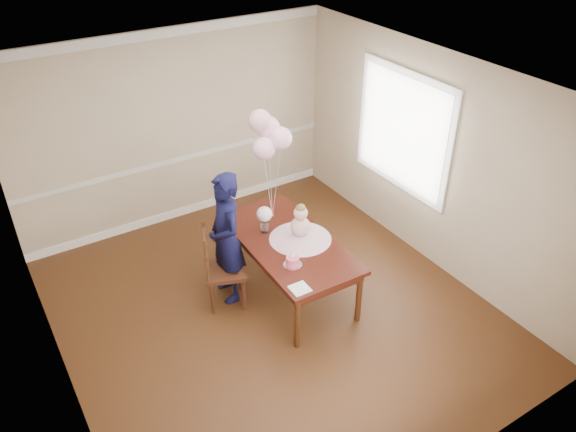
{
  "coord_description": "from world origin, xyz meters",
  "views": [
    {
      "loc": [
        -2.44,
        -4.24,
        4.45
      ],
      "look_at": [
        0.37,
        0.25,
        1.05
      ],
      "focal_mm": 35.0,
      "sensor_mm": 36.0,
      "label": 1
    }
  ],
  "objects_px": {
    "woman": "(226,239)",
    "dining_table_top": "(288,242)",
    "dining_chair_seat": "(225,271)",
    "birthday_cake": "(293,261)"
  },
  "relations": [
    {
      "from": "birthday_cake",
      "to": "dining_chair_seat",
      "type": "relative_size",
      "value": 0.32
    },
    {
      "from": "woman",
      "to": "birthday_cake",
      "type": "bearing_deg",
      "value": 38.73
    },
    {
      "from": "dining_table_top",
      "to": "woman",
      "type": "bearing_deg",
      "value": 157.95
    },
    {
      "from": "woman",
      "to": "dining_chair_seat",
      "type": "bearing_deg",
      "value": -33.46
    },
    {
      "from": "birthday_cake",
      "to": "dining_chair_seat",
      "type": "xyz_separation_m",
      "value": [
        -0.53,
        0.61,
        -0.32
      ]
    },
    {
      "from": "woman",
      "to": "dining_table_top",
      "type": "bearing_deg",
      "value": 73.09
    },
    {
      "from": "dining_chair_seat",
      "to": "woman",
      "type": "relative_size",
      "value": 0.27
    },
    {
      "from": "dining_table_top",
      "to": "woman",
      "type": "xyz_separation_m",
      "value": [
        -0.64,
        0.28,
        0.12
      ]
    },
    {
      "from": "dining_table_top",
      "to": "birthday_cake",
      "type": "xyz_separation_m",
      "value": [
        -0.2,
        -0.42,
        0.08
      ]
    },
    {
      "from": "dining_chair_seat",
      "to": "woman",
      "type": "xyz_separation_m",
      "value": [
        0.08,
        0.1,
        0.36
      ]
    }
  ]
}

